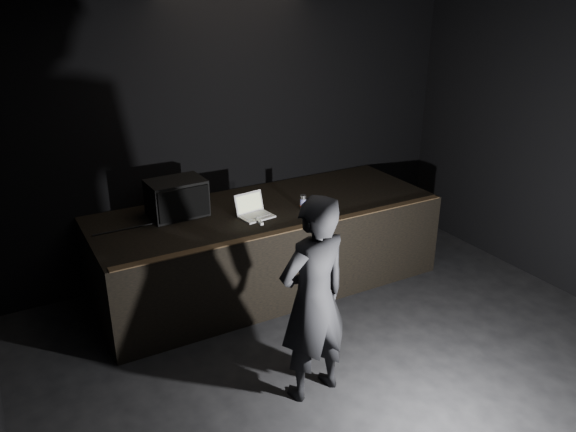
% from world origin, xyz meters
% --- Properties ---
extents(ground, '(7.00, 7.00, 0.00)m').
position_xyz_m(ground, '(0.00, 0.00, 0.00)').
color(ground, black).
rests_on(ground, ground).
extents(room_walls, '(6.10, 7.10, 3.52)m').
position_xyz_m(room_walls, '(0.00, 0.00, 2.02)').
color(room_walls, black).
rests_on(room_walls, ground).
extents(stage_riser, '(4.00, 1.50, 1.00)m').
position_xyz_m(stage_riser, '(0.00, 2.73, 0.50)').
color(stage_riser, black).
rests_on(stage_riser, ground).
extents(riser_lip, '(3.92, 0.10, 0.01)m').
position_xyz_m(riser_lip, '(0.00, 2.02, 1.01)').
color(riser_lip, brown).
rests_on(riser_lip, stage_riser).
extents(stage_monitor, '(0.63, 0.47, 0.41)m').
position_xyz_m(stage_monitor, '(-0.97, 2.99, 1.20)').
color(stage_monitor, black).
rests_on(stage_monitor, stage_riser).
extents(cable, '(0.90, 0.02, 0.02)m').
position_xyz_m(cable, '(-1.49, 2.86, 1.01)').
color(cable, black).
rests_on(cable, stage_riser).
extents(laptop, '(0.39, 0.36, 0.24)m').
position_xyz_m(laptop, '(-0.25, 2.56, 1.06)').
color(laptop, silver).
rests_on(laptop, stage_riser).
extents(beer_can, '(0.07, 0.07, 0.17)m').
position_xyz_m(beer_can, '(0.33, 2.46, 1.09)').
color(beer_can, silver).
rests_on(beer_can, stage_riser).
extents(plastic_cup, '(0.08, 0.08, 0.10)m').
position_xyz_m(plastic_cup, '(-0.07, 3.01, 1.05)').
color(plastic_cup, white).
rests_on(plastic_cup, stage_riser).
extents(wii_remote, '(0.04, 0.15, 0.03)m').
position_xyz_m(wii_remote, '(-0.28, 2.34, 1.01)').
color(wii_remote, silver).
rests_on(wii_remote, stage_riser).
extents(person, '(0.73, 0.53, 1.88)m').
position_xyz_m(person, '(-0.55, 0.78, 0.94)').
color(person, black).
rests_on(person, ground).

